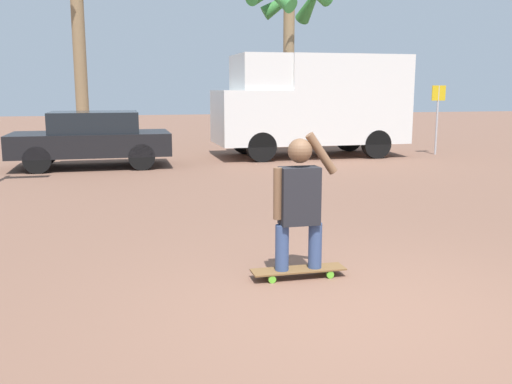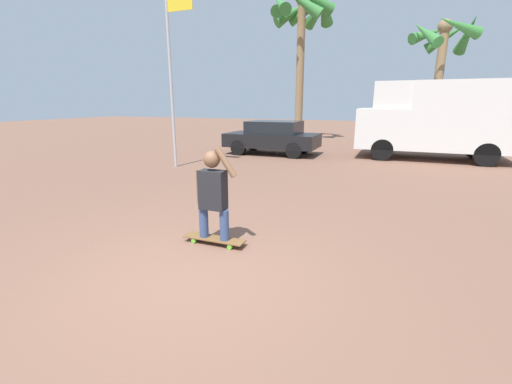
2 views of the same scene
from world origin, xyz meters
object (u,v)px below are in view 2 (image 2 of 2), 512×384
object	(u,v)px
camper_van	(437,118)
person_skateboarder	(213,191)
skateboard	(214,239)
parked_car_black	(273,137)
flagpole	(172,66)
palm_tree_near_van	(443,46)
palm_tree_center_background	(302,15)

from	to	relation	value
camper_van	person_skateboarder	bearing A→B (deg)	-110.10
skateboard	parked_car_black	bearing A→B (deg)	104.13
parked_car_black	flagpole	world-z (taller)	flagpole
camper_van	palm_tree_near_van	xyz separation A→B (m)	(0.15, 2.91, 2.91)
parked_car_black	palm_tree_near_van	world-z (taller)	palm_tree_near_van
person_skateboarder	parked_car_black	world-z (taller)	person_skateboarder
skateboard	parked_car_black	distance (m)	9.68
skateboard	camper_van	distance (m)	11.16
skateboard	flagpole	size ratio (longest dim) A/B	0.17
palm_tree_center_background	flagpole	bearing A→B (deg)	-98.99
skateboard	palm_tree_center_background	bearing A→B (deg)	100.56
palm_tree_near_van	palm_tree_center_background	distance (m)	7.38
parked_car_black	flagpole	size ratio (longest dim) A/B	0.68
skateboard	camper_van	size ratio (longest dim) A/B	0.18
skateboard	parked_car_black	size ratio (longest dim) A/B	0.26
skateboard	palm_tree_near_van	world-z (taller)	palm_tree_near_van
skateboard	person_skateboarder	distance (m)	0.77
camper_van	palm_tree_near_van	distance (m)	4.12
palm_tree_near_van	camper_van	bearing A→B (deg)	-93.05
palm_tree_center_background	palm_tree_near_van	bearing A→B (deg)	-15.60
camper_van	palm_tree_center_background	distance (m)	9.64
skateboard	palm_tree_near_van	size ratio (longest dim) A/B	0.17
camper_van	palm_tree_near_van	bearing A→B (deg)	86.95
person_skateboarder	parked_car_black	distance (m)	9.65
person_skateboarder	palm_tree_near_van	xyz separation A→B (m)	(3.96, 13.30, 3.63)
skateboard	flagpole	distance (m)	7.63
camper_van	parked_car_black	size ratio (longest dim) A/B	1.41
camper_van	palm_tree_center_background	size ratio (longest dim) A/B	0.68
person_skateboarder	skateboard	bearing A→B (deg)	0.00
parked_car_black	flagpole	xyz separation A→B (m)	(-2.03, -3.98, 2.51)
flagpole	parked_car_black	bearing A→B (deg)	63.01
parked_car_black	palm_tree_center_background	size ratio (longest dim) A/B	0.48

